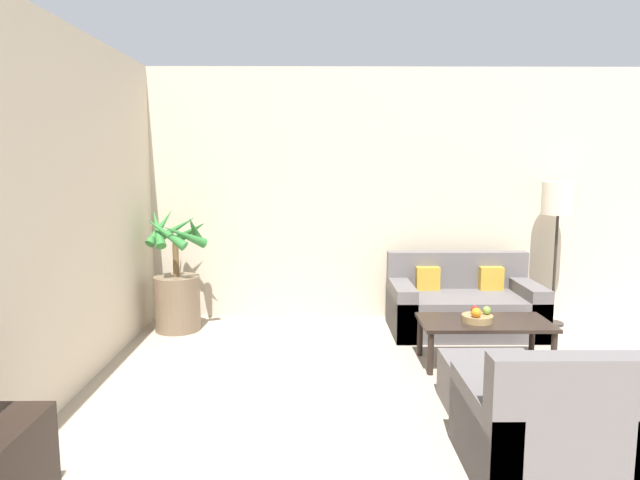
% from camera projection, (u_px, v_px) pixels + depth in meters
% --- Properties ---
extents(wall_back, '(8.50, 0.06, 2.70)m').
position_uv_depth(wall_back, '(469.00, 195.00, 6.20)').
color(wall_back, beige).
rests_on(wall_back, ground_plane).
extents(potted_palm, '(0.64, 0.70, 1.26)m').
position_uv_depth(potted_palm, '(177.00, 287.00, 5.78)').
color(potted_palm, brown).
rests_on(potted_palm, ground_plane).
extents(sofa_loveseat, '(1.46, 0.83, 0.77)m').
position_uv_depth(sofa_loveseat, '(463.00, 306.00, 5.77)').
color(sofa_loveseat, '#605B5B').
rests_on(sofa_loveseat, ground_plane).
extents(floor_lamp, '(0.34, 0.34, 1.51)m').
position_uv_depth(floor_lamp, '(558.00, 204.00, 5.86)').
color(floor_lamp, '#2D2823').
rests_on(floor_lamp, ground_plane).
extents(coffee_table, '(1.09, 0.55, 0.38)m').
position_uv_depth(coffee_table, '(485.00, 326.00, 4.81)').
color(coffee_table, black).
rests_on(coffee_table, ground_plane).
extents(fruit_bowl, '(0.26, 0.26, 0.06)m').
position_uv_depth(fruit_bowl, '(477.00, 318.00, 4.77)').
color(fruit_bowl, '#997A4C').
rests_on(fruit_bowl, coffee_table).
extents(apple_red, '(0.07, 0.07, 0.07)m').
position_uv_depth(apple_red, '(475.00, 310.00, 4.78)').
color(apple_red, red).
rests_on(apple_red, fruit_bowl).
extents(apple_green, '(0.07, 0.07, 0.07)m').
position_uv_depth(apple_green, '(487.00, 310.00, 4.78)').
color(apple_green, olive).
rests_on(apple_green, fruit_bowl).
extents(orange_fruit, '(0.08, 0.08, 0.08)m').
position_uv_depth(orange_fruit, '(476.00, 313.00, 4.69)').
color(orange_fruit, orange).
rests_on(orange_fruit, fruit_bowl).
extents(armchair, '(0.86, 0.83, 0.79)m').
position_uv_depth(armchair, '(547.00, 432.00, 3.10)').
color(armchair, '#605B5B').
rests_on(armchair, ground_plane).
extents(ottoman, '(0.63, 0.54, 0.35)m').
position_uv_depth(ottoman, '(490.00, 384.00, 3.97)').
color(ottoman, '#605B5B').
rests_on(ottoman, ground_plane).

